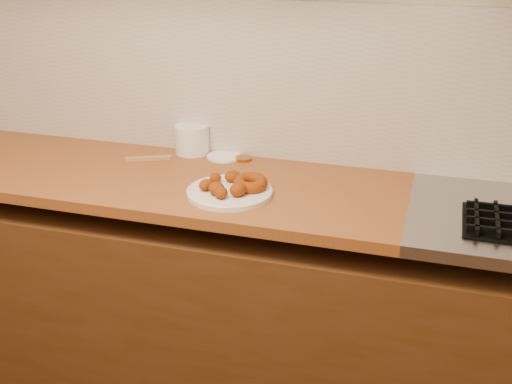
# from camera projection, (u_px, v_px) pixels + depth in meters

# --- Properties ---
(wall_back) EXTENTS (4.00, 0.02, 2.70)m
(wall_back) POSITION_uv_depth(u_px,v_px,m) (288.00, 42.00, 2.35)
(wall_back) COLOR #BBAA8F
(wall_back) RESTS_ON ground
(base_cabinet) EXTENTS (3.60, 0.60, 0.77)m
(base_cabinet) POSITION_uv_depth(u_px,v_px,m) (263.00, 310.00, 2.45)
(base_cabinet) COLOR #522E18
(base_cabinet) RESTS_ON floor
(butcher_block) EXTENTS (2.30, 0.62, 0.04)m
(butcher_block) POSITION_uv_depth(u_px,v_px,m) (99.00, 173.00, 2.43)
(butcher_block) COLOR brown
(butcher_block) RESTS_ON base_cabinet
(backsplash) EXTENTS (3.60, 0.02, 0.60)m
(backsplash) POSITION_uv_depth(u_px,v_px,m) (286.00, 83.00, 2.39)
(backsplash) COLOR #BDB6A9
(backsplash) RESTS_ON wall_back
(donut_plate) EXTENTS (0.29, 0.29, 0.02)m
(donut_plate) POSITION_uv_depth(u_px,v_px,m) (230.00, 192.00, 2.18)
(donut_plate) COLOR white
(donut_plate) RESTS_ON butcher_block
(ring_donut) EXTENTS (0.16, 0.17, 0.05)m
(ring_donut) POSITION_uv_depth(u_px,v_px,m) (250.00, 183.00, 2.18)
(ring_donut) COLOR maroon
(ring_donut) RESTS_ON donut_plate
(fried_dough_chunks) EXTENTS (0.18, 0.22, 0.05)m
(fried_dough_chunks) POSITION_uv_depth(u_px,v_px,m) (223.00, 185.00, 2.16)
(fried_dough_chunks) COLOR maroon
(fried_dough_chunks) RESTS_ON donut_plate
(plastic_tub) EXTENTS (0.18, 0.18, 0.11)m
(plastic_tub) POSITION_uv_depth(u_px,v_px,m) (192.00, 139.00, 2.56)
(plastic_tub) COLOR white
(plastic_tub) RESTS_ON butcher_block
(tub_lid) EXTENTS (0.18, 0.18, 0.01)m
(tub_lid) POSITION_uv_depth(u_px,v_px,m) (224.00, 157.00, 2.52)
(tub_lid) COLOR white
(tub_lid) RESTS_ON butcher_block
(brass_jar_lid) EXTENTS (0.09, 0.09, 0.01)m
(brass_jar_lid) POSITION_uv_depth(u_px,v_px,m) (244.00, 158.00, 2.50)
(brass_jar_lid) COLOR #A86E2D
(brass_jar_lid) RESTS_ON butcher_block
(wooden_utensil) EXTENTS (0.17, 0.09, 0.01)m
(wooden_utensil) POSITION_uv_depth(u_px,v_px,m) (148.00, 158.00, 2.49)
(wooden_utensil) COLOR #9F7C47
(wooden_utensil) RESTS_ON butcher_block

